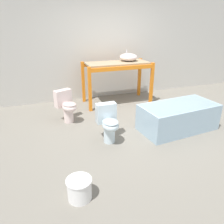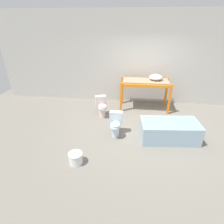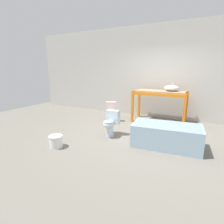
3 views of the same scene
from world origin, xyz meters
name	(u,v)px [view 1 (image 1 of 3)]	position (x,y,z in m)	size (l,w,h in m)	color
ground_plane	(137,123)	(0.00, 0.00, 0.00)	(12.00, 12.00, 0.00)	slate
warehouse_wall_rear	(107,36)	(0.00, 1.98, 1.60)	(10.80, 0.08, 3.20)	beige
shelving_rack	(117,69)	(0.06, 1.34, 0.86)	(1.66, 0.77, 1.04)	orange
sink_basin	(128,57)	(0.39, 1.41, 1.13)	(0.44, 0.45, 0.27)	silver
bathtub_main	(178,115)	(0.63, -0.49, 0.29)	(1.53, 0.86, 0.51)	#99B7CC
toilet_near	(67,105)	(-1.34, 0.59, 0.36)	(0.47, 0.57, 0.66)	silver
toilet_far	(108,122)	(-0.78, -0.48, 0.36)	(0.35, 0.49, 0.66)	silver
bucket_white	(79,188)	(-1.54, -1.65, 0.14)	(0.31, 0.31, 0.27)	white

